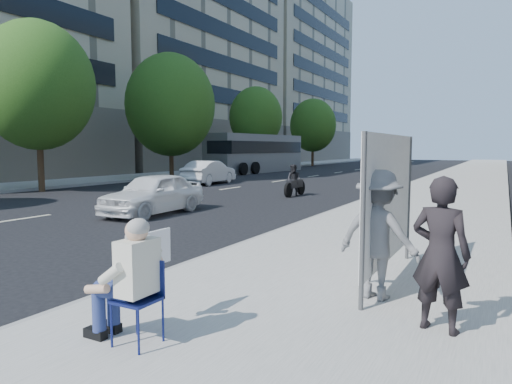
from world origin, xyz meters
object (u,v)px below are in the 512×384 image
Objects in this scene: pedestrian_woman at (441,254)px; white_sedan_near at (153,193)px; jogger at (378,234)px; white_sedan_mid at (209,172)px; motorcycle at (294,182)px; protest_banner at (389,198)px; seated_protester at (130,273)px; bus at (257,154)px.

white_sedan_near is (-9.42, 6.10, -0.33)m from pedestrian_woman.
jogger is 1.01× the size of pedestrian_woman.
motorcycle is at bearing 147.19° from white_sedan_mid.
protest_banner is 0.73× the size of white_sedan_mid.
jogger is 10.08m from white_sedan_near.
white_sedan_near is at bearing -23.11° from pedestrian_woman.
white_sedan_near is 12.35m from white_sedan_mid.
protest_banner is at bearing -28.75° from white_sedan_near.
white_sedan_near is at bearing -21.43° from jogger.
motorcycle is at bearing -51.28° from jogger.
white_sedan_mid is 2.06× the size of motorcycle.
white_sedan_mid is at bearing -39.14° from jogger.
jogger reaches higher than white_sedan_near.
motorcycle is (-6.71, 11.69, -0.76)m from protest_banner.
motorcycle is (-4.89, 15.22, -0.24)m from seated_protester.
bus is at bearing -48.43° from pedestrian_woman.
pedestrian_woman reaches higher than seated_protester.
protest_banner is 0.77× the size of white_sedan_near.
jogger is at bearing -54.24° from bus.
seated_protester is 10.35m from white_sedan_near.
white_sedan_near is at bearing 152.61° from protest_banner.
white_sedan_near is (-6.66, 7.92, -0.20)m from seated_protester.
jogger is 0.84× the size of motorcycle.
pedestrian_woman is 0.40× the size of white_sedan_mid.
white_sedan_near is 1.94× the size of motorcycle.
pedestrian_woman is 0.43× the size of white_sedan_near.
white_sedan_near is at bearing 130.05° from seated_protester.
white_sedan_mid reaches higher than white_sedan_near.
bus reaches higher than protest_banner.
bus is at bearing 124.93° from motorcycle.
pedestrian_woman reaches higher than white_sedan_mid.
pedestrian_woman is 22.72m from white_sedan_mid.
protest_banner is 20.83m from white_sedan_mid.
seated_protester is 0.11× the size of bus.
pedestrian_woman is 15.43m from motorcycle.
seated_protester is 4.01m from protest_banner.
white_sedan_near is 7.51m from motorcycle.
white_sedan_mid is 13.64m from bus.
seated_protester is 0.33× the size of white_sedan_near.
bus is (-18.72, 30.24, 0.63)m from pedestrian_woman.
white_sedan_mid is at bearing 131.91° from protest_banner.
bus reaches higher than pedestrian_woman.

